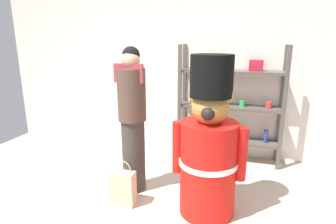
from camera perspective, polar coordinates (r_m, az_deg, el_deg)
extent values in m
cube|color=silver|center=(4.19, 6.03, 8.95)|extent=(6.40, 0.12, 2.60)
cube|color=#4C4742|center=(3.94, 2.41, 1.69)|extent=(0.05, 0.05, 1.66)
cube|color=#4C4742|center=(3.87, 22.76, 0.28)|extent=(0.05, 0.05, 1.66)
cube|color=#4C4742|center=(4.22, 3.38, 2.57)|extent=(0.05, 0.05, 1.66)
cube|color=#4C4742|center=(4.16, 22.32, 1.27)|extent=(0.05, 0.05, 1.66)
cube|color=#4C4742|center=(4.14, 12.23, -5.66)|extent=(1.38, 0.30, 0.04)
cube|color=#4C4742|center=(3.99, 12.61, 1.04)|extent=(1.38, 0.30, 0.04)
cube|color=#4C4742|center=(3.91, 13.02, 8.12)|extent=(1.38, 0.30, 0.04)
cylinder|color=yellow|center=(4.03, 5.29, 2.50)|extent=(0.09, 0.09, 0.10)
cylinder|color=blue|center=(4.03, 10.26, 2.37)|extent=(0.08, 0.08, 0.11)
cylinder|color=green|center=(3.98, 15.15, 1.78)|extent=(0.08, 0.08, 0.09)
cylinder|color=red|center=(3.97, 20.13, 1.37)|extent=(0.08, 0.08, 0.09)
cylinder|color=#596B33|center=(4.13, 5.10, -3.42)|extent=(0.07, 0.07, 0.23)
cylinder|color=#B27226|center=(4.13, 9.96, -3.62)|extent=(0.06, 0.06, 0.23)
cylinder|color=silver|center=(4.09, 14.72, -4.52)|extent=(0.07, 0.07, 0.17)
cylinder|color=navy|center=(4.11, 19.56, -4.68)|extent=(0.06, 0.06, 0.18)
cube|color=gold|center=(3.93, 8.51, 9.91)|extent=(0.13, 0.10, 0.17)
cube|color=#B21E2D|center=(3.90, 17.73, 9.16)|extent=(0.18, 0.14, 0.15)
cylinder|color=red|center=(2.82, 8.25, -11.46)|extent=(0.55, 0.55, 0.96)
cylinder|color=white|center=(2.79, 8.30, -10.07)|extent=(0.57, 0.57, 0.05)
sphere|color=#A37B39|center=(2.60, 8.75, 1.06)|extent=(0.35, 0.35, 0.35)
sphere|color=#A37B39|center=(2.60, 5.57, 3.74)|extent=(0.12, 0.12, 0.12)
sphere|color=#A37B39|center=(2.57, 12.17, 3.32)|extent=(0.12, 0.12, 0.12)
cylinder|color=black|center=(2.55, 9.01, 7.39)|extent=(0.39, 0.39, 0.39)
cylinder|color=red|center=(2.79, 2.05, -7.27)|extent=(0.11, 0.11, 0.53)
cylinder|color=red|center=(2.72, 14.92, -8.38)|extent=(0.11, 0.11, 0.53)
sphere|color=black|center=(2.46, 8.24, -0.38)|extent=(0.12, 0.12, 0.12)
cylinder|color=#38332D|center=(3.24, -7.10, -8.86)|extent=(0.26, 0.26, 0.85)
cylinder|color=#4C382D|center=(3.03, -7.53, 3.55)|extent=(0.31, 0.31, 0.57)
sphere|color=tan|center=(2.98, -7.77, 10.66)|extent=(0.20, 0.20, 0.20)
cube|color=#993338|center=(2.94, -8.16, 7.93)|extent=(0.32, 0.04, 0.20)
sphere|color=black|center=(3.00, -7.66, 11.55)|extent=(0.19, 0.19, 0.19)
cube|color=#C1AD89|center=(3.08, -9.25, -15.30)|extent=(0.25, 0.14, 0.37)
torus|color=#C1AD89|center=(2.97, -9.43, -11.53)|extent=(0.19, 0.01, 0.19)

